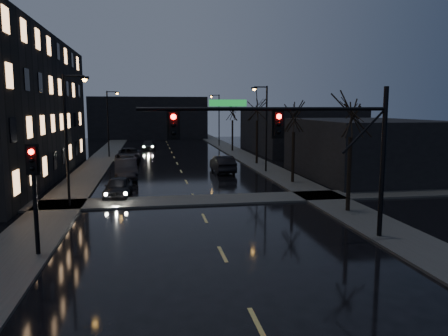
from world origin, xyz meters
name	(u,v)px	position (x,y,z in m)	size (l,w,h in m)	color
sidewalk_left	(93,169)	(-8.50, 35.00, 0.06)	(3.00, 140.00, 0.12)	#2D2D2B
sidewalk_right	(260,165)	(8.50, 35.00, 0.06)	(3.00, 140.00, 0.12)	#2D2D2B
sidewalk_cross	(196,200)	(0.00, 18.50, 0.06)	(40.00, 3.00, 0.12)	#2D2D2B
commercial_right_near	(364,149)	(15.50, 26.00, 2.50)	(10.00, 14.00, 5.00)	black
commercial_right_far	(297,130)	(17.00, 48.00, 3.00)	(12.00, 18.00, 6.00)	black
far_block	(149,118)	(-3.00, 78.00, 4.00)	(22.00, 10.00, 8.00)	black
signal_mast	(305,135)	(3.85, 9.00, 4.87)	(11.11, 0.41, 7.00)	black
signal_pole_left	(34,184)	(-7.50, 8.99, 3.01)	(0.35, 0.41, 4.53)	black
tree_near	(352,105)	(8.40, 14.00, 6.22)	(3.52, 3.52, 8.08)	black
tree_mid_a	(294,110)	(8.40, 24.00, 5.83)	(3.30, 3.30, 7.58)	black
tree_mid_b	(257,102)	(8.40, 36.00, 6.61)	(3.74, 3.74, 8.59)	black
tree_far	(232,107)	(8.40, 50.00, 6.06)	(3.43, 3.43, 7.88)	black
streetlight_l_near	(70,129)	(-7.58, 18.00, 4.77)	(1.53, 0.28, 8.00)	black
streetlight_l_far	(110,118)	(-7.58, 45.00, 4.77)	(1.53, 0.28, 8.00)	black
streetlight_r_mid	(264,121)	(7.58, 30.00, 4.77)	(1.53, 0.28, 8.00)	black
streetlight_r_far	(218,116)	(7.58, 58.00, 4.77)	(1.53, 0.28, 8.00)	black
oncoming_car_a	(118,187)	(-5.08, 20.72, 0.69)	(1.63, 4.05, 1.38)	black
oncoming_car_b	(126,169)	(-4.94, 28.15, 0.86)	(1.81, 5.19, 1.71)	black
oncoming_car_c	(128,155)	(-5.28, 40.35, 0.78)	(2.57, 5.58, 1.55)	black
oncoming_car_d	(148,145)	(-3.13, 54.07, 0.66)	(1.86, 4.57, 1.33)	black
lead_car	(223,164)	(3.79, 30.66, 0.80)	(1.69, 4.85, 1.60)	black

